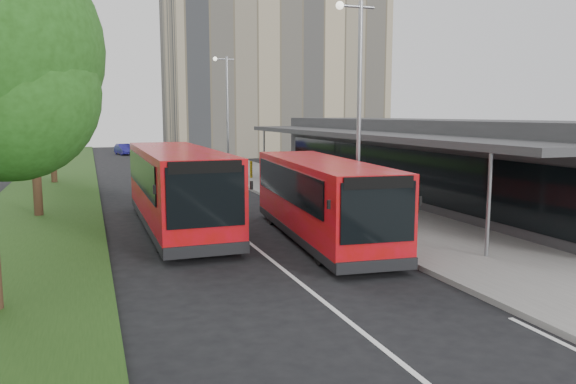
% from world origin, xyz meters
% --- Properties ---
extents(ground, '(120.00, 120.00, 0.00)m').
position_xyz_m(ground, '(0.00, 0.00, 0.00)').
color(ground, black).
rests_on(ground, ground).
extents(pavement, '(5.00, 80.00, 0.15)m').
position_xyz_m(pavement, '(6.00, 20.00, 0.07)').
color(pavement, slate).
rests_on(pavement, ground).
extents(grass_verge, '(5.00, 80.00, 0.10)m').
position_xyz_m(grass_verge, '(-7.00, 20.00, 0.05)').
color(grass_verge, '#203F14').
rests_on(grass_verge, ground).
extents(lane_centre_line, '(0.12, 70.00, 0.01)m').
position_xyz_m(lane_centre_line, '(0.00, 15.00, 0.01)').
color(lane_centre_line, silver).
rests_on(lane_centre_line, ground).
extents(kerb_dashes, '(0.12, 56.00, 0.01)m').
position_xyz_m(kerb_dashes, '(3.30, 19.00, 0.01)').
color(kerb_dashes, silver).
rests_on(kerb_dashes, ground).
extents(office_block, '(22.00, 12.00, 18.00)m').
position_xyz_m(office_block, '(14.00, 42.00, 9.00)').
color(office_block, tan).
rests_on(office_block, ground).
extents(station_building, '(7.70, 26.00, 4.00)m').
position_xyz_m(station_building, '(10.86, 8.00, 2.04)').
color(station_building, '#2C2D2F').
rests_on(station_building, ground).
extents(tree_mid, '(5.63, 5.63, 9.04)m').
position_xyz_m(tree_mid, '(-7.01, 9.05, 5.84)').
color(tree_mid, '#372416').
rests_on(tree_mid, ground).
extents(tree_far, '(4.52, 4.52, 7.24)m').
position_xyz_m(tree_far, '(-7.01, 21.05, 4.67)').
color(tree_far, '#372416').
rests_on(tree_far, ground).
extents(lamp_post_near, '(1.44, 0.28, 8.00)m').
position_xyz_m(lamp_post_near, '(4.12, 2.00, 4.72)').
color(lamp_post_near, gray).
rests_on(lamp_post_near, pavement).
extents(lamp_post_far, '(1.44, 0.28, 8.00)m').
position_xyz_m(lamp_post_far, '(4.12, 22.00, 4.72)').
color(lamp_post_far, gray).
rests_on(lamp_post_far, pavement).
extents(bus_main, '(3.28, 9.80, 2.72)m').
position_xyz_m(bus_main, '(2.41, 1.19, 1.40)').
color(bus_main, red).
rests_on(bus_main, ground).
extents(bus_second, '(2.88, 10.62, 3.00)m').
position_xyz_m(bus_second, '(-1.90, 4.66, 1.54)').
color(bus_second, red).
rests_on(bus_second, ground).
extents(litter_bin, '(0.58, 0.58, 0.99)m').
position_xyz_m(litter_bin, '(5.48, 10.90, 0.64)').
color(litter_bin, '#382516').
rests_on(litter_bin, pavement).
extents(bollard, '(0.20, 0.20, 1.09)m').
position_xyz_m(bollard, '(4.97, 18.86, 0.70)').
color(bollard, '#E4B50C').
rests_on(bollard, pavement).
extents(car_near, '(1.87, 3.21, 1.03)m').
position_xyz_m(car_near, '(1.64, 36.63, 0.51)').
color(car_near, '#5F120D').
rests_on(car_near, ground).
extents(car_far, '(1.92, 3.67, 1.15)m').
position_xyz_m(car_far, '(-1.44, 45.25, 0.58)').
color(car_far, navy).
rests_on(car_far, ground).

